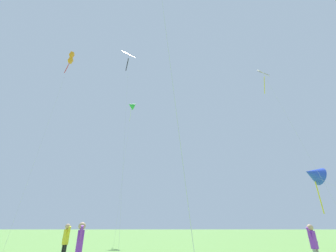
{
  "coord_description": "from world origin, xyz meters",
  "views": [
    {
      "loc": [
        -2.79,
        -2.28,
        1.63
      ],
      "look_at": [
        -2.87,
        21.58,
        12.4
      ],
      "focal_mm": 24.04,
      "sensor_mm": 36.0,
      "label": 1
    }
  ],
  "objects_px": {
    "kite_green_small": "(132,106)",
    "kite_blue_delta": "(314,174)",
    "kite_yellow_diamond": "(266,79)",
    "kite_black_large": "(129,59)",
    "person_with_spool": "(66,240)",
    "person_far_back": "(80,246)",
    "person_in_red_shirt": "(315,244)",
    "kite_orange_box": "(72,59)"
  },
  "relations": [
    {
      "from": "kite_orange_box",
      "to": "kite_blue_delta",
      "type": "height_order",
      "value": "kite_orange_box"
    },
    {
      "from": "kite_orange_box",
      "to": "kite_black_large",
      "type": "distance_m",
      "value": 8.37
    },
    {
      "from": "kite_green_small",
      "to": "kite_blue_delta",
      "type": "relative_size",
      "value": 2.27
    },
    {
      "from": "kite_green_small",
      "to": "kite_orange_box",
      "type": "height_order",
      "value": "kite_orange_box"
    },
    {
      "from": "kite_black_large",
      "to": "kite_yellow_diamond",
      "type": "bearing_deg",
      "value": -4.3
    },
    {
      "from": "kite_green_small",
      "to": "kite_black_large",
      "type": "height_order",
      "value": "kite_black_large"
    },
    {
      "from": "kite_black_large",
      "to": "person_far_back",
      "type": "bearing_deg",
      "value": -80.67
    },
    {
      "from": "person_in_red_shirt",
      "to": "person_far_back",
      "type": "height_order",
      "value": "person_far_back"
    },
    {
      "from": "kite_green_small",
      "to": "kite_yellow_diamond",
      "type": "distance_m",
      "value": 20.85
    },
    {
      "from": "kite_yellow_diamond",
      "to": "person_far_back",
      "type": "bearing_deg",
      "value": -134.46
    },
    {
      "from": "person_far_back",
      "to": "person_in_red_shirt",
      "type": "bearing_deg",
      "value": 10.12
    },
    {
      "from": "person_with_spool",
      "to": "person_far_back",
      "type": "relative_size",
      "value": 1.0
    },
    {
      "from": "kite_green_small",
      "to": "kite_black_large",
      "type": "distance_m",
      "value": 8.07
    },
    {
      "from": "person_with_spool",
      "to": "kite_black_large",
      "type": "bearing_deg",
      "value": 93.97
    },
    {
      "from": "kite_black_large",
      "to": "kite_blue_delta",
      "type": "bearing_deg",
      "value": -9.63
    },
    {
      "from": "kite_yellow_diamond",
      "to": "kite_orange_box",
      "type": "bearing_deg",
      "value": 177.29
    },
    {
      "from": "kite_green_small",
      "to": "person_with_spool",
      "type": "distance_m",
      "value": 28.6
    },
    {
      "from": "kite_black_large",
      "to": "person_in_red_shirt",
      "type": "xyz_separation_m",
      "value": [
        11.58,
        -15.96,
        -23.03
      ]
    },
    {
      "from": "kite_orange_box",
      "to": "person_far_back",
      "type": "bearing_deg",
      "value": -57.11
    },
    {
      "from": "kite_orange_box",
      "to": "person_far_back",
      "type": "height_order",
      "value": "kite_orange_box"
    },
    {
      "from": "kite_black_large",
      "to": "person_with_spool",
      "type": "height_order",
      "value": "kite_black_large"
    },
    {
      "from": "person_in_red_shirt",
      "to": "kite_orange_box",
      "type": "bearing_deg",
      "value": 141.56
    },
    {
      "from": "kite_yellow_diamond",
      "to": "kite_black_large",
      "type": "height_order",
      "value": "kite_black_large"
    },
    {
      "from": "kite_black_large",
      "to": "person_with_spool",
      "type": "xyz_separation_m",
      "value": [
        0.98,
        -14.05,
        -23.0
      ]
    },
    {
      "from": "kite_yellow_diamond",
      "to": "kite_blue_delta",
      "type": "xyz_separation_m",
      "value": [
        1.7,
        -2.05,
        -13.03
      ]
    },
    {
      "from": "person_in_red_shirt",
      "to": "person_far_back",
      "type": "relative_size",
      "value": 0.97
    },
    {
      "from": "kite_orange_box",
      "to": "person_in_red_shirt",
      "type": "distance_m",
      "value": 34.36
    },
    {
      "from": "kite_black_large",
      "to": "person_with_spool",
      "type": "bearing_deg",
      "value": -86.03
    },
    {
      "from": "kite_orange_box",
      "to": "person_far_back",
      "type": "xyz_separation_m",
      "value": [
        11.25,
        -17.39,
        -23.03
      ]
    },
    {
      "from": "kite_blue_delta",
      "to": "person_in_red_shirt",
      "type": "bearing_deg",
      "value": -125.14
    },
    {
      "from": "kite_black_large",
      "to": "person_with_spool",
      "type": "distance_m",
      "value": 26.97
    },
    {
      "from": "kite_blue_delta",
      "to": "person_far_back",
      "type": "xyz_separation_m",
      "value": [
        -17.5,
        -14.05,
        -5.4
      ]
    },
    {
      "from": "kite_black_large",
      "to": "person_far_back",
      "type": "height_order",
      "value": "kite_black_large"
    },
    {
      "from": "kite_green_small",
      "to": "person_in_red_shirt",
      "type": "bearing_deg",
      "value": -62.69
    },
    {
      "from": "kite_green_small",
      "to": "kite_blue_delta",
      "type": "height_order",
      "value": "kite_green_small"
    },
    {
      "from": "kite_green_small",
      "to": "kite_blue_delta",
      "type": "bearing_deg",
      "value": -27.03
    },
    {
      "from": "kite_blue_delta",
      "to": "kite_black_large",
      "type": "height_order",
      "value": "kite_black_large"
    },
    {
      "from": "person_with_spool",
      "to": "person_in_red_shirt",
      "type": "bearing_deg",
      "value": -10.23
    },
    {
      "from": "kite_orange_box",
      "to": "person_with_spool",
      "type": "xyz_separation_m",
      "value": [
        9.35,
        -13.92,
        -23.03
      ]
    },
    {
      "from": "kite_green_small",
      "to": "person_far_back",
      "type": "relative_size",
      "value": 11.74
    },
    {
      "from": "kite_green_small",
      "to": "person_with_spool",
      "type": "relative_size",
      "value": 11.77
    },
    {
      "from": "kite_yellow_diamond",
      "to": "person_in_red_shirt",
      "type": "relative_size",
      "value": 12.32
    }
  ]
}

